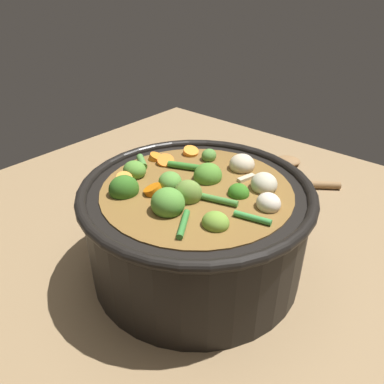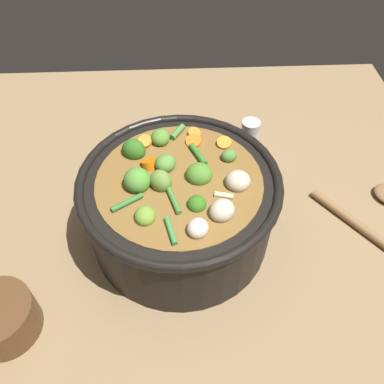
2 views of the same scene
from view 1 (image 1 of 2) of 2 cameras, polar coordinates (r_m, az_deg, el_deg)
The scene contains 4 objects.
ground_plane at distance 0.60m, azimuth 0.62°, elevation -11.07°, with size 1.10×1.10×0.00m, color #8C704C.
cooking_pot at distance 0.55m, azimuth 0.66°, elevation -5.09°, with size 0.33×0.33×0.17m.
wooden_spoon at distance 0.87m, azimuth 14.79°, elevation 3.05°, with size 0.19×0.19×0.02m.
salt_shaker at distance 0.77m, azimuth -3.14°, elevation 3.60°, with size 0.04×0.04×0.10m.
Camera 1 is at (0.28, -0.34, 0.40)m, focal length 35.06 mm.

